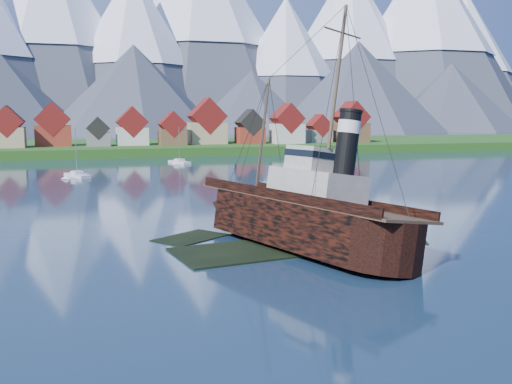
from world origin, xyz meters
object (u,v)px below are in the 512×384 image
object	(u,v)px
sailboat_e	(179,163)
sailboat_d	(305,169)
tugboat_wreck	(293,214)
sailboat_c	(77,176)

from	to	relation	value
sailboat_e	sailboat_d	bearing A→B (deg)	-67.70
tugboat_wreck	sailboat_c	world-z (taller)	tugboat_wreck
tugboat_wreck	sailboat_c	distance (m)	80.02
tugboat_wreck	sailboat_c	size ratio (longest dim) A/B	2.83
sailboat_c	sailboat_d	world-z (taller)	sailboat_d
tugboat_wreck	sailboat_d	size ratio (longest dim) A/B	2.52
tugboat_wreck	sailboat_e	bearing A→B (deg)	69.01
sailboat_d	sailboat_e	xyz separation A→B (m)	(-26.68, 30.59, -0.06)
sailboat_c	sailboat_d	xyz separation A→B (m)	(54.93, -0.96, 0.04)
sailboat_c	sailboat_e	size ratio (longest dim) A/B	1.07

